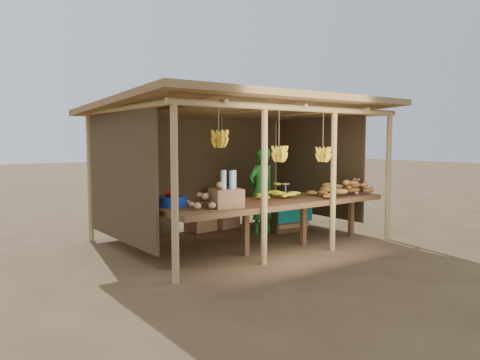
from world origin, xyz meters
TOP-DOWN VIEW (x-y plane):
  - ground at (0.00, 0.00)m, footprint 60.00×60.00m
  - stall_structure at (-0.07, -0.03)m, footprint 4.70×3.50m
  - counter at (0.00, -0.95)m, footprint 3.90×1.05m
  - potato_heap at (-1.25, -0.95)m, footprint 1.02×0.73m
  - sweet_potato_heap at (1.32, -1.15)m, footprint 1.24×1.02m
  - onion_heap at (1.80, -1.12)m, footprint 0.74×0.50m
  - banana_pile at (0.15, -0.83)m, footprint 0.71×0.52m
  - tomato_basin at (-1.64, -0.60)m, footprint 0.41×0.41m
  - bottle_box at (-1.09, -1.15)m, footprint 0.46×0.39m
  - vendor at (0.64, 0.20)m, footprint 0.61×0.42m
  - tarp_crate at (1.21, 0.21)m, footprint 0.86×0.76m
  - carton_stack at (0.18, 1.01)m, footprint 1.11×0.48m
  - burlap_sacks at (-1.08, 1.20)m, footprint 0.81×0.42m

SIDE VIEW (x-z plane):
  - ground at x=0.00m, z-range 0.00..0.00m
  - burlap_sacks at x=-1.08m, z-range -0.04..0.53m
  - carton_stack at x=0.18m, z-range -0.05..0.75m
  - tarp_crate at x=1.21m, z-range -0.08..0.85m
  - counter at x=0.00m, z-range 0.34..1.14m
  - vendor at x=0.64m, z-range 0.00..1.60m
  - tomato_basin at x=-1.64m, z-range 0.78..1.00m
  - banana_pile at x=0.15m, z-range 0.80..1.15m
  - onion_heap at x=1.80m, z-range 0.80..1.15m
  - sweet_potato_heap at x=1.32m, z-range 0.80..1.16m
  - potato_heap at x=-1.25m, z-range 0.80..1.16m
  - bottle_box at x=-1.09m, z-range 0.74..1.26m
  - stall_structure at x=-0.07m, z-range 0.70..3.13m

